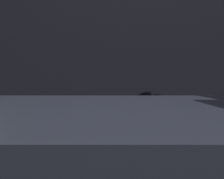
{
  "coord_description": "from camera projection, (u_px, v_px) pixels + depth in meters",
  "views": [
    {
      "loc": [
        -0.02,
        -1.22,
        1.56
      ],
      "look_at": [
        -0.01,
        0.32,
        1.02
      ],
      "focal_mm": 50.0,
      "sensor_mm": 36.0,
      "label": 1
    }
  ],
  "objects": []
}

